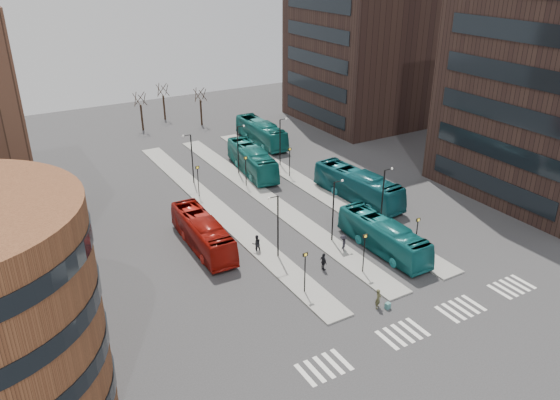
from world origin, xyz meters
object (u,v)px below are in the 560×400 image
teal_bus_b (252,160)px  commuter_c (343,244)px  red_bus (203,233)px  teal_bus_a (383,236)px  traveller (378,299)px  commuter_a (257,244)px  commuter_b (324,262)px  teal_bus_c (358,186)px  suitcase (388,306)px  teal_bus_d (261,132)px

teal_bus_b → commuter_c: size_ratio=6.73×
red_bus → teal_bus_a: 16.80m
commuter_c → traveller: bearing=23.1°
commuter_a → commuter_b: commuter_a is taller
teal_bus_b → teal_bus_c: teal_bus_c is taller
commuter_a → traveller: bearing=117.3°
teal_bus_a → suitcase: bearing=-127.4°
red_bus → commuter_b: (7.44, -9.11, -0.71)m
teal_bus_a → commuter_a: size_ratio=6.27×
teal_bus_d → traveller: bearing=-104.0°
teal_bus_a → teal_bus_c: (5.01, 10.24, 0.18)m
red_bus → teal_bus_d: 30.70m
teal_bus_a → commuter_c: bearing=154.6°
traveller → teal_bus_a: bearing=18.0°
teal_bus_a → commuter_a: (-10.24, 5.69, -0.64)m
suitcase → red_bus: size_ratio=0.05×
teal_bus_b → commuter_a: bearing=-108.7°
teal_bus_c → teal_bus_d: (0.14, 22.69, -0.05)m
red_bus → teal_bus_c: bearing=5.6°
teal_bus_a → teal_bus_b: teal_bus_b is taller
traveller → teal_bus_d: bearing=44.4°
commuter_b → commuter_c: 3.73m
traveller → commuter_b: 6.78m
teal_bus_d → commuter_b: 35.06m
traveller → commuter_c: (2.85, 8.42, 0.03)m
commuter_c → commuter_b: bearing=-21.8°
teal_bus_b → traveller: 30.84m
teal_bus_b → teal_bus_d: size_ratio=1.00×
teal_bus_d → commuter_a: bearing=-117.5°
teal_bus_a → teal_bus_d: size_ratio=0.92×
red_bus → commuter_c: size_ratio=6.25×
teal_bus_a → commuter_b: bearing=-179.5°
teal_bus_c → commuter_c: bearing=-139.4°
teal_bus_b → traveller: teal_bus_b is taller
teal_bus_a → teal_bus_d: 33.33m
suitcase → commuter_c: commuter_c is taller
teal_bus_c → teal_bus_d: 22.69m
teal_bus_a → commuter_b: teal_bus_a is taller
traveller → commuter_c: bearing=41.7°
teal_bus_a → commuter_b: size_ratio=6.61×
teal_bus_c → traveller: size_ratio=7.19×
commuter_a → teal_bus_d: bearing=-110.1°
suitcase → teal_bus_a: teal_bus_a is taller
suitcase → commuter_c: (2.24, 8.90, 0.62)m
commuter_c → red_bus: bearing=-82.8°
teal_bus_a → commuter_c: (-3.36, 1.60, -0.63)m
teal_bus_d → commuter_a: (-15.40, -27.24, -0.77)m
teal_bus_c → traveller: bearing=-128.6°
red_bus → commuter_b: 11.79m
suitcase → teal_bus_c: (10.61, 17.53, 1.43)m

